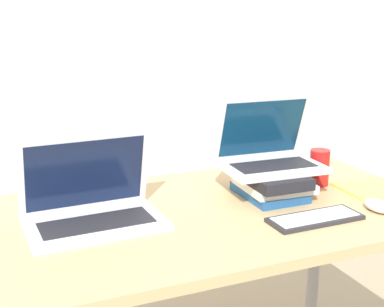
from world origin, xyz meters
The scene contains 9 objects.
wall_back centered at (0.00, 1.59, 1.35)m, with size 8.00×0.05×2.70m.
desk centered at (0.00, 0.38, 0.69)m, with size 1.43×0.76×0.78m.
laptop_left centered at (-0.32, 0.41, 0.83)m, with size 0.38×0.25×0.24m.
book_stack centered at (0.25, 0.41, 0.82)m, with size 0.21×0.27×0.09m.
laptop_on_books centered at (0.26, 0.44, 0.91)m, with size 0.32×0.24×0.23m.
wireless_keyboard centered at (0.26, 0.18, 0.79)m, with size 0.27×0.10×0.01m.
mouse centered at (0.48, 0.17, 0.79)m, with size 0.06×0.10×0.03m.
notepad centered at (0.59, 0.30, 0.78)m, with size 0.21×0.26×0.01m.
soda_can centered at (0.46, 0.45, 0.84)m, with size 0.07×0.07×0.12m.
Camera 1 is at (-0.61, -0.98, 1.36)m, focal length 50.00 mm.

